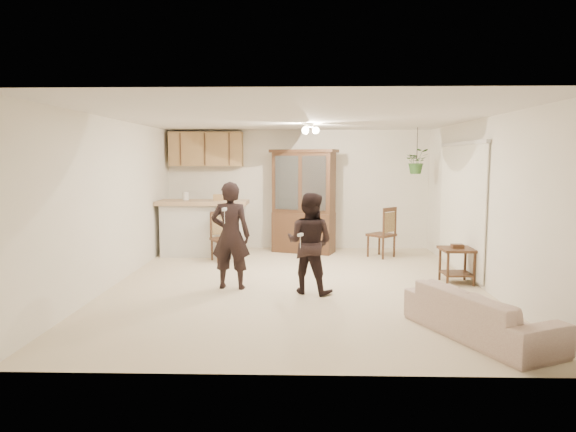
{
  "coord_description": "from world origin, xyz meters",
  "views": [
    {
      "loc": [
        0.08,
        -7.6,
        1.91
      ],
      "look_at": [
        -0.13,
        0.4,
        1.01
      ],
      "focal_mm": 32.0,
      "sensor_mm": 36.0,
      "label": 1
    }
  ],
  "objects_px": {
    "child": "(310,246)",
    "china_hutch": "(304,202)",
    "side_table": "(457,265)",
    "chair_bar": "(223,247)",
    "chair_hutch_right": "(381,243)",
    "chair_hutch_left": "(291,238)",
    "sofa": "(480,304)",
    "adult": "(231,228)"
  },
  "relations": [
    {
      "from": "sofa",
      "to": "chair_bar",
      "type": "relative_size",
      "value": 2.03
    },
    {
      "from": "chair_bar",
      "to": "chair_hutch_left",
      "type": "relative_size",
      "value": 0.97
    },
    {
      "from": "adult",
      "to": "chair_bar",
      "type": "height_order",
      "value": "adult"
    },
    {
      "from": "side_table",
      "to": "chair_hutch_left",
      "type": "bearing_deg",
      "value": 133.64
    },
    {
      "from": "adult",
      "to": "chair_hutch_right",
      "type": "distance_m",
      "value": 3.65
    },
    {
      "from": "chair_hutch_right",
      "to": "chair_hutch_left",
      "type": "bearing_deg",
      "value": -64.41
    },
    {
      "from": "side_table",
      "to": "adult",
      "type": "bearing_deg",
      "value": -173.13
    },
    {
      "from": "side_table",
      "to": "chair_hutch_right",
      "type": "relative_size",
      "value": 0.62
    },
    {
      "from": "adult",
      "to": "child",
      "type": "relative_size",
      "value": 1.33
    },
    {
      "from": "chair_bar",
      "to": "chair_hutch_left",
      "type": "height_order",
      "value": "chair_hutch_left"
    },
    {
      "from": "sofa",
      "to": "chair_hutch_left",
      "type": "xyz_separation_m",
      "value": [
        -2.13,
        5.13,
        -0.1
      ]
    },
    {
      "from": "adult",
      "to": "china_hutch",
      "type": "relative_size",
      "value": 0.86
    },
    {
      "from": "adult",
      "to": "chair_bar",
      "type": "bearing_deg",
      "value": -73.51
    },
    {
      "from": "side_table",
      "to": "chair_hutch_left",
      "type": "relative_size",
      "value": 0.64
    },
    {
      "from": "sofa",
      "to": "adult",
      "type": "height_order",
      "value": "adult"
    },
    {
      "from": "adult",
      "to": "side_table",
      "type": "relative_size",
      "value": 2.97
    },
    {
      "from": "child",
      "to": "chair_hutch_right",
      "type": "relative_size",
      "value": 1.38
    },
    {
      "from": "adult",
      "to": "child",
      "type": "height_order",
      "value": "adult"
    },
    {
      "from": "sofa",
      "to": "side_table",
      "type": "xyz_separation_m",
      "value": [
        0.47,
        2.41,
        -0.08
      ]
    },
    {
      "from": "adult",
      "to": "chair_hutch_left",
      "type": "xyz_separation_m",
      "value": [
        0.82,
        3.13,
        -0.63
      ]
    },
    {
      "from": "adult",
      "to": "side_table",
      "type": "distance_m",
      "value": 3.5
    },
    {
      "from": "side_table",
      "to": "chair_bar",
      "type": "relative_size",
      "value": 0.66
    },
    {
      "from": "chair_hutch_left",
      "to": "chair_hutch_right",
      "type": "relative_size",
      "value": 0.97
    },
    {
      "from": "side_table",
      "to": "sofa",
      "type": "bearing_deg",
      "value": -101.04
    },
    {
      "from": "china_hutch",
      "to": "side_table",
      "type": "xyz_separation_m",
      "value": [
        2.34,
        -2.57,
        -0.75
      ]
    },
    {
      "from": "child",
      "to": "adult",
      "type": "bearing_deg",
      "value": 12.17
    },
    {
      "from": "child",
      "to": "chair_hutch_left",
      "type": "bearing_deg",
      "value": -61.82
    },
    {
      "from": "chair_hutch_right",
      "to": "sofa",
      "type": "bearing_deg",
      "value": 50.15
    },
    {
      "from": "side_table",
      "to": "chair_bar",
      "type": "distance_m",
      "value": 4.16
    },
    {
      "from": "child",
      "to": "chair_hutch_right",
      "type": "xyz_separation_m",
      "value": [
        1.43,
        2.71,
        -0.4
      ]
    },
    {
      "from": "adult",
      "to": "chair_bar",
      "type": "relative_size",
      "value": 1.95
    },
    {
      "from": "sofa",
      "to": "chair_bar",
      "type": "bearing_deg",
      "value": 15.23
    },
    {
      "from": "chair_bar",
      "to": "chair_hutch_right",
      "type": "xyz_separation_m",
      "value": [
        3.0,
        0.49,
        0.02
      ]
    },
    {
      "from": "chair_hutch_left",
      "to": "china_hutch",
      "type": "bearing_deg",
      "value": 25.44
    },
    {
      "from": "sofa",
      "to": "adult",
      "type": "distance_m",
      "value": 3.6
    },
    {
      "from": "chair_hutch_right",
      "to": "adult",
      "type": "bearing_deg",
      "value": -0.47
    },
    {
      "from": "child",
      "to": "china_hutch",
      "type": "height_order",
      "value": "china_hutch"
    },
    {
      "from": "china_hutch",
      "to": "child",
      "type": "bearing_deg",
      "value": -69.5
    },
    {
      "from": "chair_hutch_right",
      "to": "chair_bar",
      "type": "bearing_deg",
      "value": -35.29
    },
    {
      "from": "adult",
      "to": "child",
      "type": "xyz_separation_m",
      "value": [
        1.15,
        -0.21,
        -0.22
      ]
    },
    {
      "from": "china_hutch",
      "to": "sofa",
      "type": "bearing_deg",
      "value": -50.19
    },
    {
      "from": "adult",
      "to": "chair_hutch_left",
      "type": "relative_size",
      "value": 1.89
    }
  ]
}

